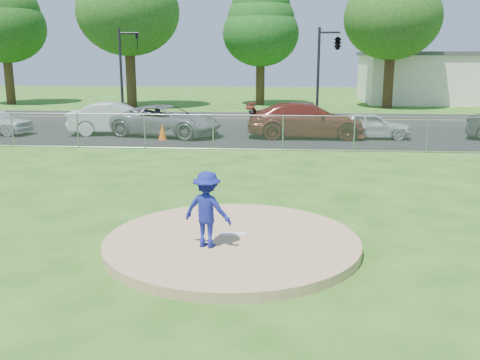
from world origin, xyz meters
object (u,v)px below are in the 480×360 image
Objects in this scene: commercial_building at (458,77)px; parked_car_darkred at (307,120)px; traffic_cone at (162,132)px; pitcher at (207,209)px; parked_car_gray at (167,121)px; parked_car_pearl at (371,125)px; traffic_signal_left at (125,66)px; tree_far_left at (3,17)px; parked_car_white at (117,118)px; tree_right at (393,5)px; traffic_signal_center at (336,44)px; tree_center at (261,24)px.

parked_car_darkred is at bearing -121.96° from commercial_building.
traffic_cone is (-20.79, -23.53, -1.75)m from commercial_building.
pitcher is 16.84m from parked_car_gray.
parked_car_gray is 7.00m from parked_car_darkred.
parked_car_gray is 1.47× the size of parked_car_pearl.
parked_car_gray is at bearing -58.04° from traffic_signal_left.
parked_car_darkred is (24.15, -17.20, -6.19)m from tree_far_left.
parked_car_gray is (3.91, -6.27, -2.58)m from traffic_signal_left.
tree_far_left is 2.86× the size of parked_car_pearl.
traffic_cone is 0.16× the size of parked_car_white.
traffic_signal_left reaches higher than commercial_building.
commercial_building is 29.51m from traffic_signal_left.
tree_right is 11.60m from traffic_signal_center.
traffic_signal_center is at bearing -17.55° from parked_car_darkred.
traffic_signal_left is 3.62× the size of pitcher.
tree_center is at bearing 18.30° from parked_car_pearl.
pitcher is 15.62m from traffic_cone.
parked_car_white reaches higher than traffic_cone.
tree_far_left is at bearing 57.04° from parked_car_pearl.
pitcher is 16.52m from parked_car_darkred.
commercial_building is at bearing 13.24° from tree_center.
parked_car_darkred reaches higher than traffic_cone.
pitcher reaches higher than parked_car_pearl.
parked_car_pearl reaches higher than traffic_cone.
tree_right is at bearing -25.17° from parked_car_gray.
pitcher is 0.28× the size of parked_car_gray.
tree_far_left is (-38.00, -5.00, 4.90)m from commercial_building.
commercial_building is 24.71m from parked_car_pearl.
tree_center is 2.62× the size of parked_car_pearl.
parked_car_pearl is (5.72, 16.31, -0.32)m from pitcher.
parked_car_white is 0.83× the size of parked_car_darkred.
tree_right is at bearing 51.81° from traffic_cone.
tree_right is 23.45m from traffic_cone.
pitcher is 17.29m from parked_car_pearl.
traffic_signal_center is at bearing -67.51° from tree_center.
tree_right is 18.85m from parked_car_darkred.
traffic_signal_center is (-5.03, -10.00, -3.04)m from tree_right.
commercial_building reaches higher than pitcher.
parked_car_darkred is at bearing -74.21° from parked_car_gray.
pitcher is 0.32× the size of parked_car_white.
traffic_signal_center is at bearing 40.68° from traffic_cone.
traffic_cone is (-8.76, -7.53, -4.20)m from traffic_signal_center.
traffic_cone is at bearing -56.05° from pitcher.
commercial_building is 17.99m from tree_center.
traffic_signal_left is 24.13m from pitcher.
tree_right reaches higher than parked_car_darkred.
tree_center is 10.27m from tree_right.
commercial_building is at bearing 7.50° from tree_far_left.
commercial_building is at bearing -33.16° from parked_car_darkred.
tree_far_left reaches higher than commercial_building.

